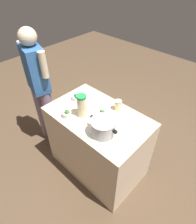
{
  "coord_description": "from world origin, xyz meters",
  "views": [
    {
      "loc": [
        -1.03,
        1.09,
        2.24
      ],
      "look_at": [
        0.0,
        0.0,
        0.95
      ],
      "focal_mm": 30.42,
      "sensor_mm": 36.0,
      "label": 1
    }
  ],
  "objects_px": {
    "person_cook": "(40,88)",
    "broccoli_bowl_center": "(102,113)",
    "broccoli_bowl_back": "(67,113)",
    "lemonade_pitcher": "(82,106)",
    "cooking_pot": "(103,127)",
    "broccoli_bowl_front": "(77,97)",
    "mason_jar": "(118,105)"
  },
  "relations": [
    {
      "from": "broccoli_bowl_center",
      "to": "cooking_pot",
      "type": "bearing_deg",
      "value": 133.75
    },
    {
      "from": "broccoli_bowl_center",
      "to": "broccoli_bowl_back",
      "type": "relative_size",
      "value": 1.1
    },
    {
      "from": "broccoli_bowl_front",
      "to": "broccoli_bowl_back",
      "type": "height_order",
      "value": "broccoli_bowl_back"
    },
    {
      "from": "broccoli_bowl_center",
      "to": "person_cook",
      "type": "xyz_separation_m",
      "value": [
        0.93,
        0.17,
        -0.02
      ]
    },
    {
      "from": "broccoli_bowl_front",
      "to": "person_cook",
      "type": "height_order",
      "value": "person_cook"
    },
    {
      "from": "cooking_pot",
      "to": "person_cook",
      "type": "height_order",
      "value": "person_cook"
    },
    {
      "from": "lemonade_pitcher",
      "to": "broccoli_bowl_center",
      "type": "relative_size",
      "value": 2.29
    },
    {
      "from": "lemonade_pitcher",
      "to": "broccoli_bowl_center",
      "type": "distance_m",
      "value": 0.23
    },
    {
      "from": "lemonade_pitcher",
      "to": "broccoli_bowl_center",
      "type": "height_order",
      "value": "lemonade_pitcher"
    },
    {
      "from": "broccoli_bowl_front",
      "to": "person_cook",
      "type": "xyz_separation_m",
      "value": [
        0.51,
        0.18,
        -0.02
      ]
    },
    {
      "from": "person_cook",
      "to": "broccoli_bowl_front",
      "type": "bearing_deg",
      "value": -160.81
    },
    {
      "from": "lemonade_pitcher",
      "to": "mason_jar",
      "type": "bearing_deg",
      "value": -122.34
    },
    {
      "from": "lemonade_pitcher",
      "to": "mason_jar",
      "type": "xyz_separation_m",
      "value": [
        -0.21,
        -0.34,
        -0.07
      ]
    },
    {
      "from": "mason_jar",
      "to": "broccoli_bowl_back",
      "type": "distance_m",
      "value": 0.56
    },
    {
      "from": "broccoli_bowl_back",
      "to": "person_cook",
      "type": "relative_size",
      "value": 0.06
    },
    {
      "from": "broccoli_bowl_back",
      "to": "broccoli_bowl_center",
      "type": "bearing_deg",
      "value": -135.06
    },
    {
      "from": "cooking_pot",
      "to": "broccoli_bowl_back",
      "type": "distance_m",
      "value": 0.45
    },
    {
      "from": "lemonade_pitcher",
      "to": "broccoli_bowl_back",
      "type": "bearing_deg",
      "value": 49.87
    },
    {
      "from": "mason_jar",
      "to": "broccoli_bowl_back",
      "type": "relative_size",
      "value": 1.14
    },
    {
      "from": "broccoli_bowl_back",
      "to": "lemonade_pitcher",
      "type": "bearing_deg",
      "value": -130.13
    },
    {
      "from": "cooking_pot",
      "to": "broccoli_bowl_back",
      "type": "bearing_deg",
      "value": 9.62
    },
    {
      "from": "mason_jar",
      "to": "person_cook",
      "type": "distance_m",
      "value": 1.04
    },
    {
      "from": "person_cook",
      "to": "broccoli_bowl_center",
      "type": "bearing_deg",
      "value": -169.74
    },
    {
      "from": "cooking_pot",
      "to": "mason_jar",
      "type": "relative_size",
      "value": 2.76
    },
    {
      "from": "broccoli_bowl_front",
      "to": "broccoli_bowl_center",
      "type": "bearing_deg",
      "value": 178.61
    },
    {
      "from": "broccoli_bowl_center",
      "to": "broccoli_bowl_back",
      "type": "xyz_separation_m",
      "value": [
        0.26,
        0.26,
        0.0
      ]
    },
    {
      "from": "cooking_pot",
      "to": "person_cook",
      "type": "bearing_deg",
      "value": -1.09
    },
    {
      "from": "cooking_pot",
      "to": "mason_jar",
      "type": "bearing_deg",
      "value": -71.49
    },
    {
      "from": "mason_jar",
      "to": "broccoli_bowl_front",
      "type": "relative_size",
      "value": 0.93
    },
    {
      "from": "lemonade_pitcher",
      "to": "person_cook",
      "type": "bearing_deg",
      "value": 2.03
    },
    {
      "from": "mason_jar",
      "to": "person_cook",
      "type": "height_order",
      "value": "person_cook"
    },
    {
      "from": "lemonade_pitcher",
      "to": "broccoli_bowl_back",
      "type": "distance_m",
      "value": 0.19
    }
  ]
}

